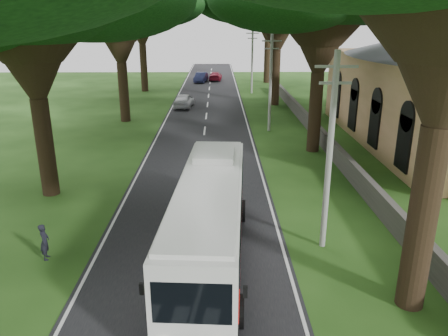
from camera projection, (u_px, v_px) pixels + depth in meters
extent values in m
cube|color=black|center=(204.00, 134.00, 36.29)|extent=(8.00, 120.00, 0.04)
cube|color=#383533|center=(315.00, 129.00, 35.28)|extent=(0.35, 50.00, 1.20)
cube|color=tan|center=(443.00, 102.00, 32.68)|extent=(12.00, 22.00, 6.40)
cylinder|color=gray|center=(329.00, 155.00, 17.10)|extent=(0.24, 0.24, 8.00)
cube|color=gray|center=(337.00, 67.00, 16.00)|extent=(1.60, 0.10, 0.10)
cube|color=gray|center=(335.00, 83.00, 16.20)|extent=(1.20, 0.10, 0.10)
cylinder|color=gray|center=(270.00, 84.00, 36.03)|extent=(0.24, 0.24, 8.00)
cube|color=gray|center=(272.00, 41.00, 34.93)|extent=(1.60, 0.10, 0.10)
cube|color=gray|center=(272.00, 49.00, 35.12)|extent=(1.20, 0.10, 0.10)
cylinder|color=gray|center=(252.00, 61.00, 54.95)|extent=(0.24, 0.24, 8.00)
cube|color=gray|center=(253.00, 33.00, 53.85)|extent=(1.60, 0.10, 0.10)
cube|color=gray|center=(253.00, 38.00, 54.04)|extent=(1.20, 0.10, 0.10)
cylinder|color=black|center=(45.00, 148.00, 23.04)|extent=(0.90, 0.90, 5.23)
cone|color=black|center=(33.00, 60.00, 21.58)|extent=(3.20, 3.20, 3.80)
cylinder|color=black|center=(124.00, 92.00, 40.06)|extent=(0.90, 0.90, 5.34)
cone|color=black|center=(120.00, 41.00, 38.58)|extent=(3.20, 3.20, 3.80)
cylinder|color=black|center=(144.00, 68.00, 56.97)|extent=(0.90, 0.90, 6.01)
cone|color=black|center=(142.00, 29.00, 55.38)|extent=(3.20, 3.20, 3.80)
cylinder|color=black|center=(422.00, 221.00, 13.65)|extent=(0.90, 0.90, 6.11)
cone|color=black|center=(448.00, 59.00, 12.05)|extent=(3.20, 3.20, 3.80)
cylinder|color=black|center=(315.00, 113.00, 30.78)|extent=(0.90, 0.90, 5.57)
cone|color=black|center=(320.00, 44.00, 29.26)|extent=(3.20, 3.20, 3.80)
cylinder|color=black|center=(276.00, 78.00, 47.75)|extent=(0.90, 0.90, 5.88)
cone|color=black|center=(277.00, 32.00, 46.19)|extent=(3.20, 3.20, 3.80)
cylinder|color=black|center=(267.00, 61.00, 64.75)|extent=(0.90, 0.90, 6.18)
cone|color=black|center=(268.00, 26.00, 63.13)|extent=(3.20, 3.20, 3.80)
cube|color=silver|center=(210.00, 218.00, 16.67)|extent=(3.12, 11.56, 2.81)
cube|color=black|center=(210.00, 206.00, 16.80)|extent=(3.04, 9.47, 1.05)
cube|color=black|center=(210.00, 250.00, 17.10)|extent=(3.16, 11.60, 0.33)
cube|color=red|center=(210.00, 233.00, 16.87)|extent=(3.10, 10.42, 0.17)
cube|color=silver|center=(209.00, 183.00, 16.19)|extent=(2.89, 10.97, 0.17)
cylinder|color=black|center=(162.00, 309.00, 13.55)|extent=(0.40, 1.07, 1.05)
cylinder|color=black|center=(239.00, 311.00, 13.43)|extent=(0.40, 1.07, 1.05)
cylinder|color=black|center=(191.00, 210.00, 20.56)|extent=(0.40, 1.07, 1.05)
cylinder|color=black|center=(242.00, 211.00, 20.45)|extent=(0.40, 1.07, 1.05)
imported|color=silver|center=(184.00, 100.00, 46.84)|extent=(2.21, 4.55, 1.50)
imported|color=navy|center=(201.00, 77.00, 65.74)|extent=(2.17, 4.50, 1.42)
imported|color=maroon|center=(215.00, 76.00, 67.70)|extent=(2.11, 4.59, 1.30)
imported|color=black|center=(45.00, 242.00, 17.16)|extent=(0.45, 0.60, 1.50)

